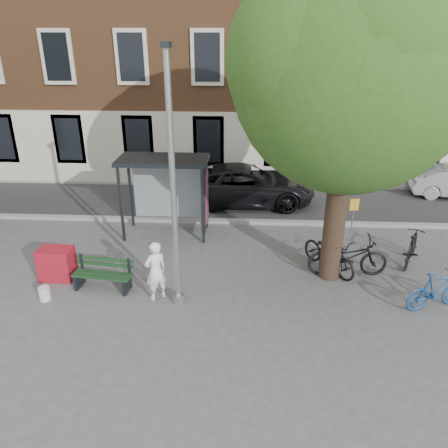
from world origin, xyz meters
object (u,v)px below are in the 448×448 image
painter (156,271)px  bike_b (437,290)px  car_dark (244,185)px  lamppost (174,200)px  red_stand (57,264)px  bike_c (329,254)px  notice_sign (353,214)px  bike_d (412,248)px  bus_shelter (177,179)px  bench (103,276)px  bike_a (348,257)px

painter → bike_b: 6.93m
car_dark → lamppost: bearing=164.8°
painter → red_stand: (-2.93, 0.81, -0.35)m
car_dark → red_stand: size_ratio=6.05×
bike_c → notice_sign: size_ratio=1.20×
lamppost → red_stand: size_ratio=6.79×
painter → bike_d: size_ratio=0.96×
notice_sign → bus_shelter: bearing=159.5°
bench → bike_d: size_ratio=0.97×
bike_a → bike_d: (2.01, 0.77, -0.08)m
bike_c → bike_d: bearing=-22.4°
painter → car_dark: 7.17m
lamppost → car_dark: bearing=77.5°
bench → bike_c: bike_c is taller
bus_shelter → painter: size_ratio=1.79×
bench → lamppost: bearing=-7.7°
bike_d → car_dark: bearing=-14.9°
painter → notice_sign: (5.50, 3.12, 0.35)m
bike_a → bus_shelter: bearing=61.5°
painter → car_dark: (2.13, 6.85, -0.04)m
notice_sign → bike_c: bearing=-134.1°
lamppost → bike_a: lamppost is taller
bench → bike_c: (6.11, 1.29, 0.15)m
lamppost → painter: lamppost is taller
lamppost → notice_sign: bearing=33.7°
bike_c → notice_sign: notice_sign is taller
bike_a → red_stand: bike_a is taller
bike_c → red_stand: bearing=152.0°
bench → bike_d: bike_d is taller
car_dark → red_stand: 7.88m
car_dark → notice_sign: notice_sign is taller
bus_shelter → lamppost: bearing=-81.6°
lamppost → red_stand: bearing=164.3°
bus_shelter → bike_a: bearing=-26.1°
car_dark → notice_sign: bearing=-140.5°
bike_d → bus_shelter: bearing=14.6°
bench → notice_sign: 7.56m
painter → car_dark: size_ratio=0.29×
bike_a → bike_d: bike_a is taller
lamppost → bike_c: 4.98m
notice_sign → bike_b: bearing=-78.1°
lamppost → red_stand: 4.32m
bike_d → bike_a: bearing=49.3°
bike_b → bike_d: bike_b is taller
bus_shelter → bike_a: (5.10, -2.50, -1.34)m
bench → notice_sign: (7.01, 2.74, 0.77)m
bike_a → bike_b: 2.38m
red_stand → notice_sign: notice_sign is taller
bike_b → bike_c: 2.90m
bus_shelter → bike_d: size_ratio=1.71×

